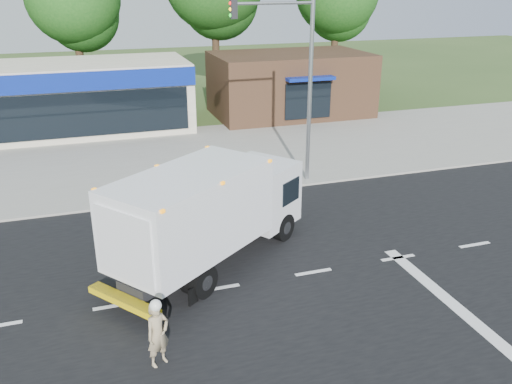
# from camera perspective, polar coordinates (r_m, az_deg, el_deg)

# --- Properties ---
(ground) EXTENTS (120.00, 120.00, 0.00)m
(ground) POSITION_cam_1_polar(r_m,az_deg,el_deg) (17.07, 6.05, -8.43)
(ground) COLOR #385123
(ground) RESTS_ON ground
(road_asphalt) EXTENTS (60.00, 14.00, 0.02)m
(road_asphalt) POSITION_cam_1_polar(r_m,az_deg,el_deg) (17.06, 6.05, -8.41)
(road_asphalt) COLOR black
(road_asphalt) RESTS_ON ground
(sidewalk) EXTENTS (60.00, 2.40, 0.12)m
(sidewalk) POSITION_cam_1_polar(r_m,az_deg,el_deg) (24.03, -1.80, 1.00)
(sidewalk) COLOR gray
(sidewalk) RESTS_ON ground
(parking_apron) EXTENTS (60.00, 9.00, 0.02)m
(parking_apron) POSITION_cam_1_polar(r_m,az_deg,el_deg) (29.38, -5.00, 4.69)
(parking_apron) COLOR gray
(parking_apron) RESTS_ON ground
(lane_markings) EXTENTS (55.20, 7.00, 0.01)m
(lane_markings) POSITION_cam_1_polar(r_m,az_deg,el_deg) (16.59, 12.30, -9.73)
(lane_markings) COLOR silver
(lane_markings) RESTS_ON road_asphalt
(ems_box_truck) EXTENTS (7.41, 6.40, 3.34)m
(ems_box_truck) POSITION_cam_1_polar(r_m,az_deg,el_deg) (16.61, -5.04, -1.82)
(ems_box_truck) COLOR black
(ems_box_truck) RESTS_ON ground
(emergency_worker) EXTENTS (0.71, 0.63, 1.75)m
(emergency_worker) POSITION_cam_1_polar(r_m,az_deg,el_deg) (13.13, -10.31, -14.40)
(emergency_worker) COLOR tan
(emergency_worker) RESTS_ON ground
(retail_strip_mall) EXTENTS (18.00, 6.20, 4.00)m
(retail_strip_mall) POSITION_cam_1_polar(r_m,az_deg,el_deg) (34.09, -22.61, 8.96)
(retail_strip_mall) COLOR #BFB89E
(retail_strip_mall) RESTS_ON ground
(brown_storefront) EXTENTS (10.00, 6.70, 4.00)m
(brown_storefront) POSITION_cam_1_polar(r_m,az_deg,el_deg) (36.51, 3.61, 11.27)
(brown_storefront) COLOR #382316
(brown_storefront) RESTS_ON ground
(traffic_signal_pole) EXTENTS (3.51, 0.25, 8.00)m
(traffic_signal_pole) POSITION_cam_1_polar(r_m,az_deg,el_deg) (22.99, 4.26, 12.56)
(traffic_signal_pole) COLOR gray
(traffic_signal_pole) RESTS_ON ground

